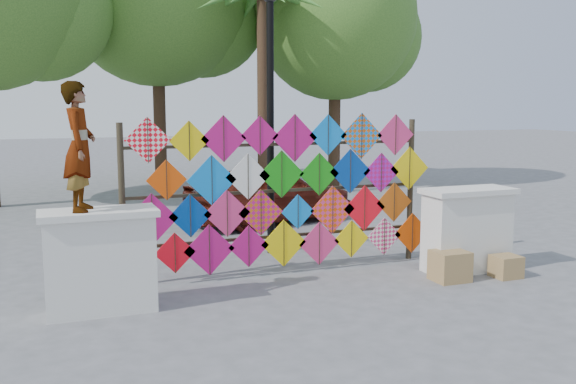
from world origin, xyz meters
The scene contains 11 objects.
ground centered at (0.00, 0.00, 0.00)m, with size 80.00×80.00×0.00m, color gray.
parapet_left centered at (-2.70, -0.20, 0.65)m, with size 1.40×0.65×1.28m.
parapet_right centered at (2.70, -0.20, 0.65)m, with size 1.40×0.65×1.28m.
kite_rack centered at (0.10, 0.73, 1.22)m, with size 4.92×0.24×2.41m.
tree_east centered at (5.09, 9.53, 4.99)m, with size 5.40×4.80×7.42m.
palm_tree centered at (2.20, 8.00, 4.95)m, with size 3.62×3.62×5.83m.
vendor_woman centered at (-2.88, -0.20, 2.05)m, with size 0.56×0.37×1.54m, color #99999E.
sedan centered at (1.20, 4.62, 0.63)m, with size 1.49×3.70×1.26m, color #4F160D.
lamppost centered at (0.30, 2.00, 2.69)m, with size 0.28×0.28×4.46m.
cardboard_box_near centered at (2.14, -0.58, 0.22)m, with size 0.49×0.44×0.44m, color #A1804E.
cardboard_box_far centered at (3.03, -0.72, 0.16)m, with size 0.39×0.36×0.33m, color #A1804E.
Camera 1 is at (-3.29, -8.18, 2.58)m, focal length 40.00 mm.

